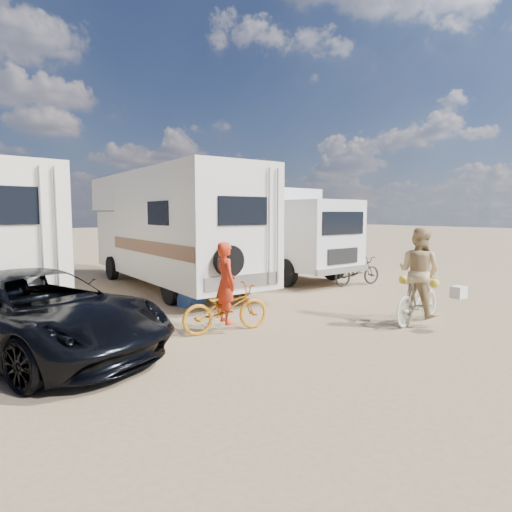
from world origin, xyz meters
TOP-DOWN VIEW (x-y plane):
  - ground at (0.00, 0.00)m, footprint 140.00×140.00m
  - rv_main at (0.32, 6.82)m, footprint 2.58×8.62m
  - box_truck at (4.39, 6.80)m, footprint 2.95×7.07m
  - dark_suv at (-4.39, 1.84)m, footprint 4.24×5.59m
  - bike_man at (-1.02, 1.17)m, footprint 1.90×0.88m
  - bike_woman at (2.69, -0.67)m, footprint 1.81×0.72m
  - rider_man at (-1.02, 1.17)m, footprint 0.47×0.64m
  - rider_woman at (2.69, -0.67)m, footprint 0.83×1.01m
  - bike_parked at (5.46, 3.50)m, footprint 1.90×0.88m
  - cooler at (-0.47, 3.80)m, footprint 0.73×0.65m
  - crate at (0.90, 4.67)m, footprint 0.55×0.55m

SIDE VIEW (x-z plane):
  - ground at x=0.00m, z-range 0.00..0.00m
  - crate at x=0.90m, z-range 0.00..0.37m
  - cooler at x=-0.47m, z-range 0.00..0.49m
  - bike_parked at x=5.46m, z-range 0.00..0.96m
  - bike_man at x=-1.02m, z-range 0.00..0.96m
  - bike_woman at x=2.69m, z-range 0.00..1.06m
  - dark_suv at x=-4.39m, z-range 0.00..1.41m
  - rider_man at x=-1.02m, z-range 0.00..1.63m
  - rider_woman at x=2.69m, z-range 0.00..1.90m
  - box_truck at x=4.39m, z-range 0.00..3.26m
  - rv_main at x=0.32m, z-range 0.00..3.66m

